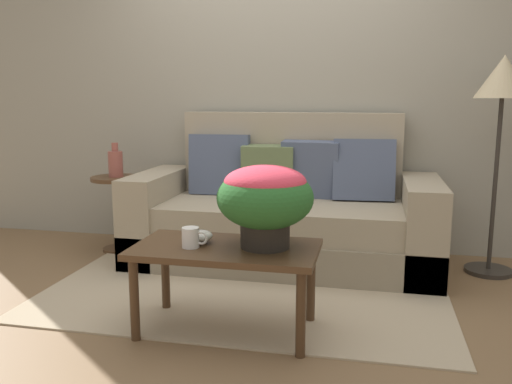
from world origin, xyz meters
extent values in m
plane|color=brown|center=(0.00, 0.00, 0.00)|extent=(14.00, 14.00, 0.00)
cube|color=gray|center=(0.00, 1.33, 1.40)|extent=(6.40, 0.12, 2.80)
cube|color=tan|center=(0.00, 0.19, 0.01)|extent=(2.50, 1.64, 0.01)
cube|color=gray|center=(0.13, 0.77, 0.13)|extent=(2.22, 0.93, 0.26)
cube|color=gray|center=(0.13, 0.75, 0.36)|extent=(1.69, 0.84, 0.21)
cube|color=gray|center=(0.13, 1.15, 0.67)|extent=(1.69, 0.17, 0.87)
cube|color=gray|center=(-0.85, 0.77, 0.33)|extent=(0.26, 0.93, 0.65)
cube|color=gray|center=(1.11, 0.77, 0.33)|extent=(0.26, 0.93, 0.65)
cube|color=#4C5670|center=(-0.41, 1.00, 0.70)|extent=(0.47, 0.19, 0.48)
cube|color=#4C5670|center=(0.70, 0.99, 0.69)|extent=(0.46, 0.24, 0.46)
cube|color=#4C5670|center=(0.31, 1.00, 0.68)|extent=(0.44, 0.20, 0.44)
cube|color=#607047|center=(-0.02, 0.98, 0.66)|extent=(0.41, 0.23, 0.40)
cylinder|color=#442D1B|center=(-0.39, -0.64, 0.21)|extent=(0.05, 0.05, 0.43)
cylinder|color=#442D1B|center=(0.46, -0.64, 0.21)|extent=(0.05, 0.05, 0.43)
cylinder|color=#442D1B|center=(-0.39, -0.22, 0.21)|extent=(0.05, 0.05, 0.43)
cylinder|color=#442D1B|center=(0.46, -0.22, 0.21)|extent=(0.05, 0.05, 0.43)
cube|color=#4C331E|center=(0.03, -0.43, 0.45)|extent=(0.95, 0.52, 0.03)
cylinder|color=#4C331E|center=(-1.21, 0.82, 0.01)|extent=(0.25, 0.25, 0.03)
cylinder|color=#4C331E|center=(-1.21, 0.82, 0.30)|extent=(0.05, 0.05, 0.55)
cylinder|color=#4C331E|center=(-1.21, 0.82, 0.59)|extent=(0.38, 0.38, 0.03)
cylinder|color=#2D2823|center=(1.58, 0.87, 0.01)|extent=(0.32, 0.32, 0.03)
cylinder|color=#2D2823|center=(1.58, 0.87, 0.62)|extent=(0.03, 0.03, 1.18)
cone|color=#C6B289|center=(1.58, 0.87, 1.35)|extent=(0.36, 0.36, 0.28)
cylinder|color=black|center=(0.24, -0.40, 0.54)|extent=(0.25, 0.25, 0.15)
ellipsoid|color=#286028|center=(0.24, -0.40, 0.72)|extent=(0.49, 0.49, 0.32)
ellipsoid|color=#DB384C|center=(0.24, -0.40, 0.80)|extent=(0.42, 0.42, 0.17)
cylinder|color=white|center=(-0.13, -0.49, 0.51)|extent=(0.09, 0.09, 0.10)
torus|color=white|center=(-0.08, -0.49, 0.51)|extent=(0.07, 0.01, 0.07)
cylinder|color=silver|center=(-0.11, -0.40, 0.47)|extent=(0.05, 0.05, 0.02)
ellipsoid|color=silver|center=(-0.11, -0.40, 0.50)|extent=(0.13, 0.13, 0.06)
cylinder|color=#934C42|center=(-1.20, 0.82, 0.70)|extent=(0.11, 0.11, 0.20)
cylinder|color=#934C42|center=(-1.20, 0.82, 0.84)|extent=(0.05, 0.05, 0.07)
camera|label=1|loc=(0.76, -3.00, 1.23)|focal=37.54mm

